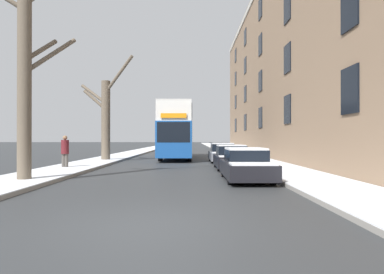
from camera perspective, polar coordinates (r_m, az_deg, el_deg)
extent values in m
plane|color=#303335|center=(6.93, -8.52, -14.32)|extent=(320.00, 320.00, 0.00)
cube|color=gray|center=(60.04, -6.47, -1.82)|extent=(2.80, 130.00, 0.13)
cube|color=white|center=(60.04, -6.47, -1.75)|extent=(2.78, 130.00, 0.03)
cube|color=gray|center=(59.86, 4.27, -1.83)|extent=(2.80, 130.00, 0.13)
cube|color=white|center=(59.85, 4.27, -1.75)|extent=(2.78, 130.00, 0.03)
cube|color=#8C7056|center=(32.38, 19.18, 11.00)|extent=(9.00, 48.23, 16.01)
cube|color=black|center=(14.42, 24.63, 7.08)|extent=(0.08, 1.40, 1.80)
cube|color=black|center=(22.37, 15.44, 4.45)|extent=(0.08, 1.40, 1.80)
cube|color=black|center=(30.61, 11.16, 3.17)|extent=(0.08, 1.40, 1.80)
cube|color=black|center=(38.95, 8.70, 2.43)|extent=(0.08, 1.40, 1.80)
cube|color=black|center=(47.35, 7.12, 1.95)|extent=(0.08, 1.40, 1.80)
cube|color=black|center=(15.16, 24.61, 19.17)|extent=(0.08, 1.40, 1.80)
cube|color=black|center=(22.86, 15.43, 12.48)|extent=(0.08, 1.40, 1.80)
cube|color=black|center=(30.97, 11.15, 9.10)|extent=(0.08, 1.40, 1.80)
cube|color=black|center=(39.24, 8.70, 7.11)|extent=(0.08, 1.40, 1.80)
cube|color=black|center=(47.58, 7.11, 5.81)|extent=(0.08, 1.40, 1.80)
cube|color=black|center=(23.77, 15.42, 20.03)|extent=(0.08, 1.40, 1.80)
cube|color=black|center=(31.65, 11.14, 14.83)|extent=(0.08, 1.40, 1.80)
cube|color=black|center=(39.78, 8.69, 11.69)|extent=(0.08, 1.40, 1.80)
cube|color=black|center=(48.03, 7.11, 9.61)|extent=(0.08, 1.40, 1.80)
cube|color=black|center=(32.63, 11.14, 20.27)|extent=(0.08, 1.40, 1.80)
cube|color=black|center=(40.56, 8.69, 16.12)|extent=(0.08, 1.40, 1.80)
cube|color=black|center=(48.68, 7.11, 13.32)|extent=(0.08, 1.40, 1.80)
cylinder|color=brown|center=(14.56, -26.32, 7.87)|extent=(0.51, 0.51, 7.48)
cylinder|color=brown|center=(15.29, -24.07, 13.07)|extent=(0.86, 1.49, 1.24)
cylinder|color=brown|center=(15.26, -22.63, 12.48)|extent=(1.54, 1.82, 1.83)
cylinder|color=brown|center=(25.95, -14.35, 2.57)|extent=(0.64, 0.64, 5.94)
cylinder|color=brown|center=(27.02, -16.23, 6.88)|extent=(2.35, 1.53, 1.68)
cylinder|color=brown|center=(26.58, -16.03, 5.94)|extent=(1.95, 0.84, 1.62)
cylinder|color=brown|center=(25.55, -12.29, 10.17)|extent=(2.39, 1.39, 2.57)
cube|color=#194C99|center=(28.70, -2.70, -0.39)|extent=(2.52, 10.71, 2.58)
cube|color=silver|center=(28.77, -2.69, 3.57)|extent=(2.47, 10.50, 1.39)
cube|color=silver|center=(28.83, -2.69, 5.07)|extent=(2.47, 10.50, 0.12)
cube|color=black|center=(28.70, -2.70, 0.60)|extent=(2.55, 9.42, 1.34)
cube|color=black|center=(28.77, -2.69, 3.70)|extent=(2.55, 9.42, 1.06)
cube|color=black|center=(23.38, -3.27, 0.81)|extent=(2.27, 0.06, 1.41)
cube|color=orange|center=(23.42, -3.27, 3.59)|extent=(1.76, 0.05, 0.32)
cylinder|color=black|center=(25.59, -5.46, -2.84)|extent=(0.30, 1.08, 1.08)
cylinder|color=black|center=(25.49, -0.56, -2.85)|extent=(0.30, 1.08, 1.08)
cylinder|color=black|center=(31.78, -4.42, -2.34)|extent=(0.30, 1.08, 1.08)
cylinder|color=black|center=(31.69, -0.49, -2.35)|extent=(0.30, 1.08, 1.08)
cube|color=black|center=(13.99, 8.82, -5.29)|extent=(1.78, 4.29, 0.58)
cube|color=black|center=(14.13, 8.71, -3.08)|extent=(1.53, 2.14, 0.49)
cube|color=white|center=(14.12, 8.71, -1.94)|extent=(1.49, 2.04, 0.08)
cube|color=white|center=(12.47, 9.92, -4.43)|extent=(1.60, 1.12, 0.06)
cylinder|color=black|center=(12.63, 6.23, -6.41)|extent=(0.20, 0.66, 0.66)
cylinder|color=black|center=(12.90, 13.17, -6.28)|extent=(0.20, 0.66, 0.66)
cylinder|color=black|center=(15.18, 5.14, -5.38)|extent=(0.20, 0.66, 0.66)
cylinder|color=black|center=(15.40, 10.95, -5.30)|extent=(0.20, 0.66, 0.66)
cube|color=black|center=(19.05, 6.41, -3.94)|extent=(1.76, 4.14, 0.59)
cube|color=black|center=(19.19, 6.35, -2.26)|extent=(1.52, 2.07, 0.52)
cube|color=white|center=(19.18, 6.35, -1.39)|extent=(1.48, 1.97, 0.06)
cube|color=white|center=(17.58, 6.96, -3.22)|extent=(1.59, 1.08, 0.05)
cylinder|color=black|center=(17.75, 4.39, -4.64)|extent=(0.20, 0.66, 0.66)
cylinder|color=black|center=(17.94, 9.33, -4.59)|extent=(0.20, 0.66, 0.66)
cylinder|color=black|center=(20.22, 3.83, -4.11)|extent=(0.20, 0.66, 0.66)
cylinder|color=black|center=(20.39, 8.17, -4.08)|extent=(0.20, 0.66, 0.66)
cube|color=slate|center=(24.65, 4.91, -3.16)|extent=(1.80, 4.12, 0.55)
cube|color=black|center=(24.79, 4.87, -1.83)|extent=(1.55, 2.06, 0.58)
cube|color=white|center=(24.78, 4.87, -1.08)|extent=(1.51, 1.95, 0.07)
cube|color=white|center=(23.18, 5.23, -2.59)|extent=(1.62, 1.07, 0.06)
cylinder|color=black|center=(23.37, 3.24, -3.59)|extent=(0.20, 0.67, 0.67)
cylinder|color=black|center=(23.51, 7.10, -3.57)|extent=(0.20, 0.67, 0.67)
cylinder|color=black|center=(25.83, 2.91, -3.28)|extent=(0.20, 0.67, 0.67)
cylinder|color=black|center=(25.96, 6.41, -3.26)|extent=(0.20, 0.67, 0.67)
cylinder|color=#4C4742|center=(19.75, -20.80, -3.89)|extent=(0.19, 0.19, 0.86)
cylinder|color=#4C4742|center=(19.65, -20.37, -3.91)|extent=(0.19, 0.19, 0.86)
cylinder|color=#59191E|center=(19.67, -20.58, -1.55)|extent=(0.40, 0.40, 0.75)
sphere|color=#8C6647|center=(19.66, -20.58, -0.11)|extent=(0.24, 0.24, 0.24)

